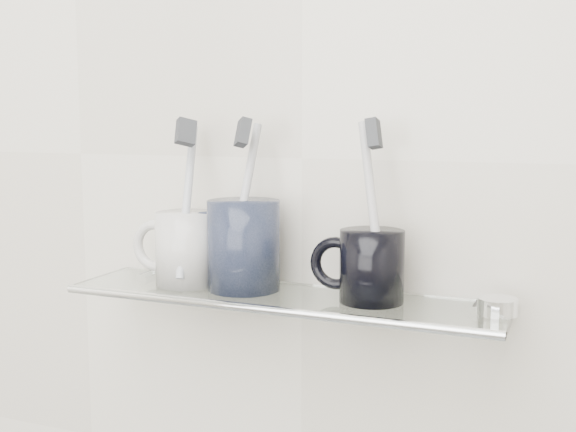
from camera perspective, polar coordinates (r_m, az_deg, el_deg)
The scene contains 18 objects.
wall_back at distance 0.85m, azimuth 1.10°, elevation 4.57°, with size 2.50×2.50×0.00m, color silver.
shelf_glass at distance 0.82m, azimuth -0.51°, elevation -6.45°, with size 0.50×0.12×0.01m, color silver.
shelf_rail at distance 0.77m, azimuth -2.15°, elevation -7.39°, with size 0.01×0.01×0.50m, color silver.
bracket_left at distance 0.96m, azimuth -11.06°, elevation -5.18°, with size 0.02×0.02×0.03m, color silver.
bracket_right at distance 0.81m, azimuth 14.71°, elevation -7.62°, with size 0.02×0.02×0.03m, color silver.
mug_left at distance 0.87m, azimuth -7.91°, elevation -2.54°, with size 0.08×0.08×0.09m, color silver.
mug_left_handle at distance 0.89m, azimuth -10.39°, elevation -2.33°, with size 0.06×0.06×0.01m, color silver.
toothbrush_left at distance 0.86m, azimuth -7.98°, elevation 1.25°, with size 0.01×0.01×0.19m, color #B4BDC8.
bristles_left at distance 0.86m, azimuth -8.08°, elevation 6.58°, with size 0.01×0.02×0.03m, color #34363B.
mug_center at distance 0.83m, azimuth -3.51°, elevation -2.32°, with size 0.08×0.08×0.10m, color black.
mug_center_handle at distance 0.85m, azimuth -6.41°, elevation -2.10°, with size 0.07×0.07×0.01m, color black.
toothbrush_center at distance 0.83m, azimuth -3.54°, elevation 1.04°, with size 0.01×0.01×0.19m, color #B2B2B5.
bristles_center at distance 0.82m, azimuth -3.58°, elevation 6.60°, with size 0.01×0.02×0.03m, color #34363B.
mug_right at distance 0.78m, azimuth 6.64°, elevation -3.97°, with size 0.07×0.07×0.08m, color black.
mug_right_handle at distance 0.79m, azimuth 3.80°, elevation -3.76°, with size 0.06×0.06×0.01m, color black.
toothbrush_right at distance 0.77m, azimuth 6.71°, elevation 0.54°, with size 0.01×0.01×0.19m, color beige.
bristles_right at distance 0.77m, azimuth 6.80°, elevation 6.49°, with size 0.01×0.02×0.03m, color #34363B.
chrome_cap at distance 0.76m, azimuth 16.22°, elevation -6.85°, with size 0.04×0.04×0.02m, color silver.
Camera 1 is at (0.31, 0.31, 1.30)m, focal length 45.00 mm.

